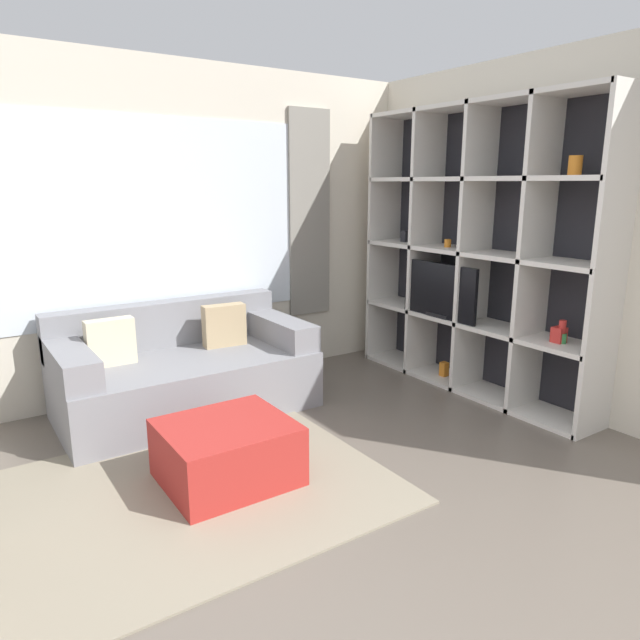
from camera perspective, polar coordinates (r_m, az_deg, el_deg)
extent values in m
cube|color=beige|center=(4.85, -16.94, 8.38)|extent=(6.14, 0.07, 2.70)
cube|color=white|center=(4.81, -16.87, 9.53)|extent=(2.72, 0.01, 1.60)
cube|color=gray|center=(5.45, -1.05, 10.51)|extent=(0.44, 0.03, 1.90)
cube|color=beige|center=(4.90, 19.90, 8.20)|extent=(0.07, 4.60, 2.70)
cube|color=gray|center=(3.43, -18.44, -17.58)|extent=(2.91, 1.77, 0.01)
cube|color=#232328|center=(5.06, 16.69, 6.65)|extent=(0.02, 2.30, 2.36)
cube|color=silver|center=(4.26, 26.99, 4.54)|extent=(0.41, 0.04, 2.36)
cube|color=silver|center=(4.56, 20.70, 5.65)|extent=(0.41, 0.04, 2.36)
cube|color=silver|center=(4.91, 15.23, 6.55)|extent=(0.41, 0.04, 2.36)
cube|color=silver|center=(5.30, 10.52, 7.28)|extent=(0.41, 0.04, 2.36)
cube|color=silver|center=(5.73, 6.47, 7.87)|extent=(0.41, 0.04, 2.36)
cube|color=silver|center=(5.18, 14.43, -6.32)|extent=(0.41, 2.30, 0.04)
cube|color=silver|center=(5.01, 14.82, -0.15)|extent=(0.41, 2.30, 0.04)
cube|color=silver|center=(4.91, 15.23, 6.55)|extent=(0.41, 2.30, 0.04)
cube|color=silver|center=(4.88, 15.67, 13.44)|extent=(0.41, 2.30, 0.04)
cube|color=silver|center=(4.92, 16.12, 20.10)|extent=(0.41, 2.30, 0.04)
cube|color=black|center=(4.99, 11.84, 2.91)|extent=(0.04, 0.81, 0.47)
cube|color=black|center=(5.05, 11.88, 0.49)|extent=(0.10, 0.24, 0.03)
cylinder|color=orange|center=(5.08, 12.65, 7.50)|extent=(0.06, 0.06, 0.07)
cylinder|color=#388947|center=(4.48, 23.07, -1.70)|extent=(0.06, 0.06, 0.07)
cube|color=orange|center=(5.29, 12.31, -4.81)|extent=(0.06, 0.06, 0.13)
cylinder|color=orange|center=(4.36, 24.16, 13.92)|extent=(0.09, 0.09, 0.13)
cylinder|color=red|center=(4.47, 23.04, -1.09)|extent=(0.05, 0.05, 0.17)
cube|color=#232328|center=(5.47, 8.53, 8.28)|extent=(0.07, 0.07, 0.10)
cube|color=red|center=(4.49, 22.77, -1.37)|extent=(0.09, 0.09, 0.11)
cube|color=gray|center=(4.55, -13.15, -6.28)|extent=(1.88, 0.99, 0.44)
cube|color=gray|center=(4.81, -15.15, -0.33)|extent=(1.88, 0.18, 0.36)
cube|color=gray|center=(4.26, -23.74, -3.91)|extent=(0.24, 0.93, 0.21)
cube|color=gray|center=(4.79, -4.20, -0.91)|extent=(0.24, 0.93, 0.21)
cube|color=beige|center=(4.41, -20.22, -2.08)|extent=(0.34, 0.12, 0.34)
cube|color=tan|center=(4.69, -9.56, -0.52)|extent=(0.35, 0.15, 0.34)
cube|color=#A82823|center=(3.51, -9.28, -12.96)|extent=(0.73, 0.66, 0.37)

